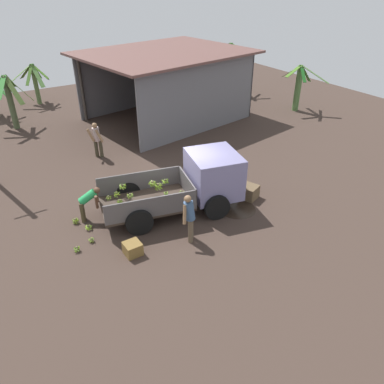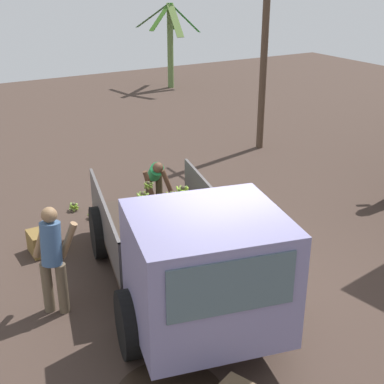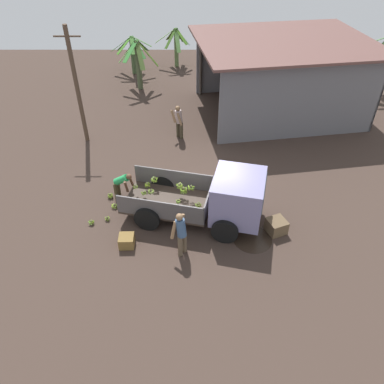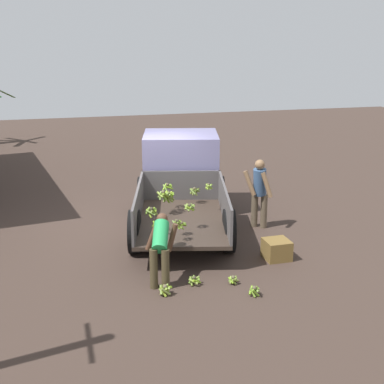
% 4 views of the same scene
% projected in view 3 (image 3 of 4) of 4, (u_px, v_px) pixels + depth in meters
% --- Properties ---
extents(ground, '(36.00, 36.00, 0.00)m').
position_uv_depth(ground, '(205.00, 204.00, 13.94)').
color(ground, '#3E3028').
extents(mud_patch_0, '(1.31, 1.31, 0.01)m').
position_uv_depth(mud_patch_0, '(252.00, 239.00, 12.51)').
color(mud_patch_0, '#2D2119').
rests_on(mud_patch_0, ground).
extents(cargo_truck, '(5.07, 2.90, 1.94)m').
position_uv_depth(cargo_truck, '(224.00, 198.00, 12.59)').
color(cargo_truck, '#372B23').
rests_on(cargo_truck, ground).
extents(warehouse_shed, '(9.38, 7.95, 3.65)m').
position_uv_depth(warehouse_shed, '(292.00, 61.00, 18.51)').
color(warehouse_shed, slate).
rests_on(warehouse_shed, ground).
extents(utility_pole, '(1.08, 0.19, 5.14)m').
position_uv_depth(utility_pole, '(77.00, 86.00, 16.01)').
color(utility_pole, '#4F3C2E').
rests_on(utility_pole, ground).
extents(banana_palm_0, '(2.64, 2.78, 2.31)m').
position_uv_depth(banana_palm_0, '(133.00, 53.00, 23.53)').
color(banana_palm_0, '#435A36').
rests_on(banana_palm_0, ground).
extents(banana_palm_1, '(2.24, 2.30, 2.80)m').
position_uv_depth(banana_palm_1, '(138.00, 63.00, 21.43)').
color(banana_palm_1, '#4D5B3A').
rests_on(banana_palm_1, ground).
extents(banana_palm_2, '(2.26, 2.30, 2.45)m').
position_uv_depth(banana_palm_2, '(176.00, 45.00, 24.47)').
color(banana_palm_2, '#556D3C').
rests_on(banana_palm_2, ground).
extents(banana_palm_5, '(2.44, 2.19, 3.25)m').
position_uv_depth(banana_palm_5, '(383.00, 63.00, 20.71)').
color(banana_palm_5, '#415D30').
rests_on(banana_palm_5, ground).
extents(person_foreground_visitor, '(0.58, 0.63, 1.62)m').
position_uv_depth(person_foreground_visitor, '(181.00, 232.00, 11.50)').
color(person_foreground_visitor, brown).
rests_on(person_foreground_visitor, ground).
extents(person_worker_loading, '(0.76, 0.63, 1.20)m').
position_uv_depth(person_worker_loading, '(121.00, 183.00, 13.77)').
color(person_worker_loading, '#453B24').
rests_on(person_worker_loading, ground).
extents(person_bystander_near_shed, '(0.64, 0.64, 1.65)m').
position_uv_depth(person_bystander_near_shed, '(179.00, 120.00, 17.22)').
color(person_bystander_near_shed, '#3B3525').
rests_on(person_bystander_near_shed, ground).
extents(banana_bunch_on_ground_0, '(0.24, 0.24, 0.17)m').
position_uv_depth(banana_bunch_on_ground_0, '(114.00, 206.00, 13.72)').
color(banana_bunch_on_ground_0, '#49422F').
rests_on(banana_bunch_on_ground_0, ground).
extents(banana_bunch_on_ground_1, '(0.19, 0.19, 0.16)m').
position_uv_depth(banana_bunch_on_ground_1, '(107.00, 218.00, 13.19)').
color(banana_bunch_on_ground_1, brown).
rests_on(banana_bunch_on_ground_1, ground).
extents(banana_bunch_on_ground_2, '(0.23, 0.23, 0.19)m').
position_uv_depth(banana_bunch_on_ground_2, '(91.00, 222.00, 13.02)').
color(banana_bunch_on_ground_2, brown).
rests_on(banana_bunch_on_ground_2, ground).
extents(banana_bunch_on_ground_3, '(0.23, 0.23, 0.20)m').
position_uv_depth(banana_bunch_on_ground_3, '(110.00, 196.00, 14.17)').
color(banana_bunch_on_ground_3, brown).
rests_on(banana_bunch_on_ground_3, ground).
extents(wooden_crate_0, '(0.50, 0.50, 0.39)m').
position_uv_depth(wooden_crate_0, '(127.00, 241.00, 12.18)').
color(wooden_crate_0, brown).
rests_on(wooden_crate_0, ground).
extents(wooden_crate_1, '(0.78, 0.78, 0.49)m').
position_uv_depth(wooden_crate_1, '(276.00, 226.00, 12.66)').
color(wooden_crate_1, brown).
rests_on(wooden_crate_1, ground).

